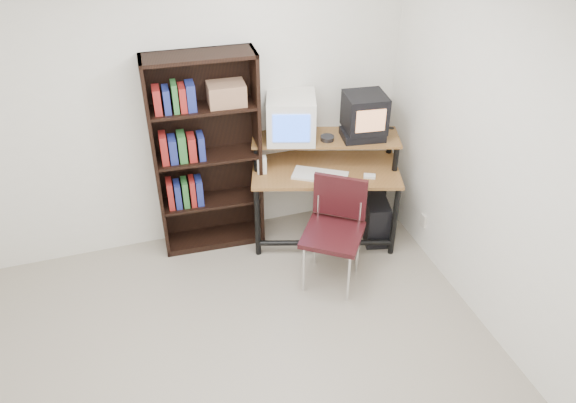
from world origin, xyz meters
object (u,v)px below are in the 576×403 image
object	(u,v)px
crt_monitor	(291,118)
computer_desk	(325,171)
pc_tower	(374,217)
bookshelf	(206,153)
school_chair	(335,222)
crt_tv	(365,112)

from	to	relation	value
crt_monitor	computer_desk	bearing A→B (deg)	-19.79
pc_tower	bookshelf	world-z (taller)	bookshelf
school_chair	bookshelf	size ratio (longest dim) A/B	0.51
crt_tv	school_chair	bearing A→B (deg)	-121.83
pc_tower	school_chair	world-z (taller)	school_chair
computer_desk	school_chair	world-z (taller)	computer_desk
computer_desk	school_chair	size ratio (longest dim) A/B	1.54
crt_monitor	crt_tv	world-z (taller)	crt_tv
crt_monitor	crt_tv	xyz separation A→B (m)	(0.60, -0.19, 0.04)
crt_monitor	school_chair	size ratio (longest dim) A/B	0.56
computer_desk	school_chair	xyz separation A→B (m)	(-0.13, -0.59, -0.12)
crt_tv	bookshelf	world-z (taller)	bookshelf
crt_tv	school_chair	xyz separation A→B (m)	(-0.47, -0.60, -0.64)
bookshelf	school_chair	bearing A→B (deg)	-40.06
pc_tower	computer_desk	bearing A→B (deg)	171.47
school_chair	crt_tv	bearing A→B (deg)	86.47
computer_desk	crt_tv	xyz separation A→B (m)	(0.34, 0.01, 0.51)
pc_tower	bookshelf	size ratio (longest dim) A/B	0.25
computer_desk	crt_monitor	distance (m)	0.57
crt_tv	crt_monitor	bearing A→B (deg)	169.55
computer_desk	pc_tower	world-z (taller)	computer_desk
computer_desk	pc_tower	distance (m)	0.68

